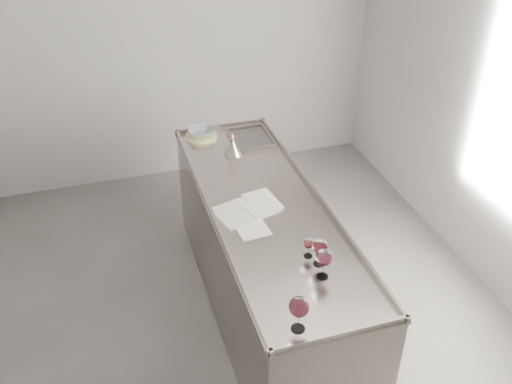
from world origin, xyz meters
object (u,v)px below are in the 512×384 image
object	(u,v)px
wine_funnel	(232,148)
wine_glass_left	(299,308)
wine_glass_right	(320,247)
ceramic_bowl	(201,132)
wine_glass_small	(309,244)
notebook	(246,210)
counter	(265,260)
wine_glass_middle	(324,258)

from	to	relation	value
wine_funnel	wine_glass_left	bearing A→B (deg)	-94.98
wine_glass_right	ceramic_bowl	distance (m)	1.76
wine_glass_small	wine_funnel	world-z (taller)	wine_funnel
wine_funnel	wine_glass_small	bearing A→B (deg)	-85.54
wine_glass_left	ceramic_bowl	bearing A→B (deg)	90.26
wine_glass_left	ceramic_bowl	size ratio (longest dim) A/B	1.02
ceramic_bowl	wine_glass_right	bearing A→B (deg)	-80.14
wine_glass_right	notebook	world-z (taller)	wine_glass_right
notebook	wine_glass_right	bearing A→B (deg)	-84.98
ceramic_bowl	wine_funnel	world-z (taller)	wine_funnel
counter	wine_funnel	bearing A→B (deg)	92.15
wine_glass_small	ceramic_bowl	distance (m)	1.67
counter	wine_glass_middle	size ratio (longest dim) A/B	12.86
counter	wine_glass_small	distance (m)	0.80
wine_glass_middle	notebook	bearing A→B (deg)	107.03
wine_glass_left	wine_funnel	size ratio (longest dim) A/B	1.10
wine_glass_left	wine_glass_right	size ratio (longest dim) A/B	1.16
ceramic_bowl	counter	bearing A→B (deg)	-79.79
wine_glass_middle	ceramic_bowl	world-z (taller)	wine_glass_middle
wine_glass_right	wine_glass_middle	bearing A→B (deg)	-101.35
wine_glass_small	wine_funnel	distance (m)	1.30
counter	wine_glass_left	size ratio (longest dim) A/B	11.76
wine_glass_left	wine_funnel	xyz separation A→B (m)	(0.16, 1.81, -0.09)
wine_glass_right	notebook	size ratio (longest dim) A/B	0.39
wine_glass_small	wine_glass_middle	bearing A→B (deg)	-86.66
wine_glass_right	wine_funnel	size ratio (longest dim) A/B	0.95
wine_glass_middle	wine_funnel	world-z (taller)	same
wine_glass_left	notebook	world-z (taller)	wine_glass_left
wine_glass_right	wine_glass_small	world-z (taller)	wine_glass_right
wine_glass_middle	wine_glass_left	bearing A→B (deg)	-129.73
wine_glass_small	counter	bearing A→B (deg)	97.40
wine_glass_middle	notebook	distance (m)	0.79
notebook	ceramic_bowl	distance (m)	1.09
wine_glass_left	notebook	bearing A→B (deg)	87.77
counter	notebook	bearing A→B (deg)	-174.64
counter	ceramic_bowl	xyz separation A→B (m)	(-0.19, 1.08, 0.51)
counter	notebook	world-z (taller)	counter
notebook	wine_glass_left	bearing A→B (deg)	-108.59
notebook	counter	bearing A→B (deg)	-11.00
wine_glass_left	wine_glass_right	distance (m)	0.52
wine_funnel	wine_glass_right	bearing A→B (deg)	-84.46
wine_glass_middle	ceramic_bowl	xyz separation A→B (m)	(-0.28, 1.84, -0.09)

